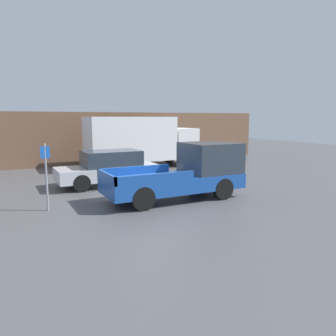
# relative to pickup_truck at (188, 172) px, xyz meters

# --- Properties ---
(ground_plane) EXTENTS (60.00, 60.00, 0.00)m
(ground_plane) POSITION_rel_pickup_truck_xyz_m (-1.43, 0.59, -1.00)
(ground_plane) COLOR #4C4C4F
(building_wall) EXTENTS (28.00, 0.15, 3.52)m
(building_wall) POSITION_rel_pickup_truck_xyz_m (-1.43, 11.00, 0.76)
(building_wall) COLOR brown
(building_wall) RESTS_ON ground
(pickup_truck) EXTENTS (5.41, 2.07, 2.14)m
(pickup_truck) POSITION_rel_pickup_truck_xyz_m (0.00, 0.00, 0.00)
(pickup_truck) COLOR #194799
(pickup_truck) RESTS_ON ground
(car) EXTENTS (4.72, 1.98, 1.62)m
(car) POSITION_rel_pickup_truck_xyz_m (-2.01, 3.79, -0.17)
(car) COLOR #B7BABF
(car) RESTS_ON ground
(delivery_truck) EXTENTS (7.07, 2.54, 3.20)m
(delivery_truck) POSITION_rel_pickup_truck_xyz_m (1.37, 8.33, 0.75)
(delivery_truck) COLOR white
(delivery_truck) RESTS_ON ground
(parking_sign) EXTENTS (0.30, 0.07, 2.30)m
(parking_sign) POSITION_rel_pickup_truck_xyz_m (-5.20, 0.56, 0.30)
(parking_sign) COLOR gray
(parking_sign) RESTS_ON ground
(newspaper_box) EXTENTS (0.45, 0.40, 1.03)m
(newspaper_box) POSITION_rel_pickup_truck_xyz_m (1.54, 10.68, -0.49)
(newspaper_box) COLOR gold
(newspaper_box) RESTS_ON ground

